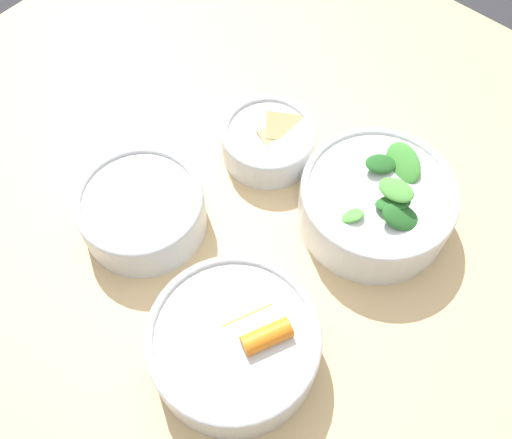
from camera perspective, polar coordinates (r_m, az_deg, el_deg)
ground_plane at (r=1.42m, az=-0.49°, el=-16.29°), size 10.00×10.00×0.00m
dining_table at (r=0.80m, az=-0.84°, el=-4.99°), size 1.13×1.09×0.76m
bowl_carrots at (r=0.62m, az=-2.17°, el=-12.23°), size 0.18×0.18×0.08m
bowl_greens at (r=0.70m, az=11.93°, el=1.67°), size 0.19×0.19×0.09m
bowl_beans_hotdog at (r=0.71m, az=-11.26°, el=0.80°), size 0.15×0.15×0.06m
bowl_cookies at (r=0.76m, az=1.26°, el=7.91°), size 0.12×0.12×0.05m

